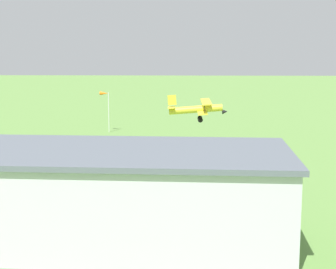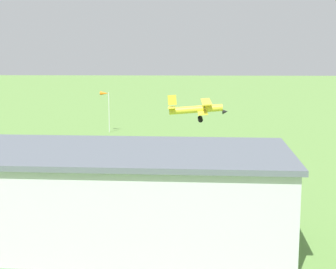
% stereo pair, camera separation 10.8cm
% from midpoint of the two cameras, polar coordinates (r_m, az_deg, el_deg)
% --- Properties ---
extents(ground_plane, '(400.00, 400.00, 0.00)m').
position_cam_midpoint_polar(ground_plane, '(69.59, -2.62, -1.50)').
color(ground_plane, '#608C42').
extents(hangar, '(28.20, 12.07, 6.38)m').
position_cam_midpoint_polar(hangar, '(36.24, -9.01, -6.51)').
color(hangar, silver).
rests_on(hangar, ground_plane).
extents(biplane, '(7.83, 8.34, 3.47)m').
position_cam_midpoint_polar(biplane, '(67.49, 3.36, 2.86)').
color(biplane, yellow).
extents(car_blue, '(2.24, 4.27, 1.73)m').
position_cam_midpoint_polar(car_blue, '(49.56, 8.67, -4.97)').
color(car_blue, '#23389E').
rests_on(car_blue, ground_plane).
extents(person_near_hangar_door, '(0.50, 0.50, 1.76)m').
position_cam_midpoint_polar(person_near_hangar_door, '(51.57, -12.99, -4.55)').
color(person_near_hangar_door, '#B23333').
rests_on(person_near_hangar_door, ground_plane).
extents(person_by_parked_cars, '(0.43, 0.43, 1.55)m').
position_cam_midpoint_polar(person_by_parked_cars, '(49.86, 0.96, -4.92)').
color(person_by_parked_cars, navy).
rests_on(person_by_parked_cars, ground_plane).
extents(person_at_fence_line, '(0.49, 0.49, 1.77)m').
position_cam_midpoint_polar(person_at_fence_line, '(53.83, 1.13, -3.72)').
color(person_at_fence_line, beige).
rests_on(person_at_fence_line, ground_plane).
extents(person_crossing_taxiway, '(0.51, 0.51, 1.75)m').
position_cam_midpoint_polar(person_crossing_taxiway, '(53.12, -10.67, -4.07)').
color(person_crossing_taxiway, '#33723F').
rests_on(person_crossing_taxiway, ground_plane).
extents(windsock, '(1.45, 0.83, 6.51)m').
position_cam_midpoint_polar(windsock, '(82.92, -6.87, 4.16)').
color(windsock, silver).
rests_on(windsock, ground_plane).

